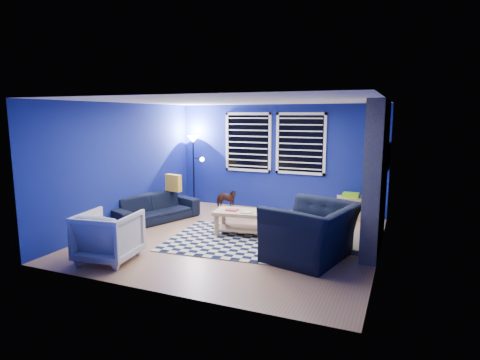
# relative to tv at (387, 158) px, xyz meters

# --- Properties ---
(floor) EXTENTS (5.00, 5.00, 0.00)m
(floor) POSITION_rel_tv_xyz_m (-2.45, -2.00, -1.40)
(floor) COLOR tan
(floor) RESTS_ON ground
(ceiling) EXTENTS (5.00, 5.00, 0.00)m
(ceiling) POSITION_rel_tv_xyz_m (-2.45, -2.00, 1.10)
(ceiling) COLOR white
(ceiling) RESTS_ON wall_back
(wall_back) EXTENTS (5.00, 0.00, 5.00)m
(wall_back) POSITION_rel_tv_xyz_m (-2.45, 0.50, -0.15)
(wall_back) COLOR navy
(wall_back) RESTS_ON floor
(wall_left) EXTENTS (0.00, 5.00, 5.00)m
(wall_left) POSITION_rel_tv_xyz_m (-4.95, -2.00, -0.15)
(wall_left) COLOR navy
(wall_left) RESTS_ON floor
(wall_right) EXTENTS (0.00, 5.00, 5.00)m
(wall_right) POSITION_rel_tv_xyz_m (0.05, -2.00, -0.15)
(wall_right) COLOR navy
(wall_right) RESTS_ON floor
(fireplace) EXTENTS (0.65, 2.00, 2.50)m
(fireplace) POSITION_rel_tv_xyz_m (-0.09, -1.50, -0.20)
(fireplace) COLOR gray
(fireplace) RESTS_ON floor
(window_left) EXTENTS (1.17, 0.06, 1.42)m
(window_left) POSITION_rel_tv_xyz_m (-3.20, 0.46, 0.20)
(window_left) COLOR black
(window_left) RESTS_ON wall_back
(window_right) EXTENTS (1.17, 0.06, 1.42)m
(window_right) POSITION_rel_tv_xyz_m (-1.90, 0.46, 0.20)
(window_right) COLOR black
(window_right) RESTS_ON wall_back
(tv) EXTENTS (0.07, 1.00, 0.58)m
(tv) POSITION_rel_tv_xyz_m (0.00, 0.00, 0.00)
(tv) COLOR black
(tv) RESTS_ON wall_right
(rug) EXTENTS (2.66, 2.20, 0.02)m
(rug) POSITION_rel_tv_xyz_m (-2.33, -2.14, -1.39)
(rug) COLOR black
(rug) RESTS_ON floor
(sofa) EXTENTS (2.09, 1.39, 0.57)m
(sofa) POSITION_rel_tv_xyz_m (-4.55, -1.58, -1.12)
(sofa) COLOR black
(sofa) RESTS_ON floor
(armchair_big) EXTENTS (1.61, 1.48, 0.89)m
(armchair_big) POSITION_rel_tv_xyz_m (-0.93, -2.54, -0.96)
(armchair_big) COLOR black
(armchair_big) RESTS_ON floor
(armchair_bent) EXTENTS (0.94, 0.96, 0.78)m
(armchair_bent) POSITION_rel_tv_xyz_m (-3.84, -3.81, -1.01)
(armchair_bent) COLOR gray
(armchair_bent) RESTS_ON floor
(rocking_horse) EXTENTS (0.30, 0.59, 0.48)m
(rocking_horse) POSITION_rel_tv_xyz_m (-3.46, -0.27, -1.09)
(rocking_horse) COLOR #492E17
(rocking_horse) RESTS_ON floor
(coffee_table) EXTENTS (1.05, 0.69, 0.49)m
(coffee_table) POSITION_rel_tv_xyz_m (-2.44, -1.79, -1.06)
(coffee_table) COLOR tan
(coffee_table) RESTS_ON rug
(cabinet) EXTENTS (0.65, 0.49, 0.58)m
(cabinet) POSITION_rel_tv_xyz_m (-0.70, 0.25, -1.14)
(cabinet) COLOR tan
(cabinet) RESTS_ON floor
(floor_lamp) EXTENTS (0.47, 0.29, 1.73)m
(floor_lamp) POSITION_rel_tv_xyz_m (-4.58, 0.25, 0.02)
(floor_lamp) COLOR black
(floor_lamp) RESTS_ON floor
(throw_pillow) EXTENTS (0.41, 0.20, 0.38)m
(throw_pillow) POSITION_rel_tv_xyz_m (-4.40, -1.03, -0.64)
(throw_pillow) COLOR yellow
(throw_pillow) RESTS_ON sofa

